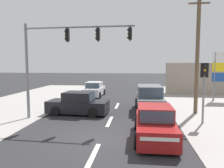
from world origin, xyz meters
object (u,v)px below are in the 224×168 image
at_px(pedestal_signal_right_kerb, 204,83).
at_px(sedan_kerbside_parked, 78,104).
at_px(traffic_signal_mast, 62,50).
at_px(shopping_plaza_sign, 224,69).
at_px(sedan_oncoming_near, 94,90).
at_px(suv_crossing_left, 149,99).
at_px(utility_pole_midground_right, 198,48).
at_px(sedan_oncoming_mid, 155,124).

xyz_separation_m(pedestal_signal_right_kerb, sedan_kerbside_parked, (-7.93, 1.56, -1.71)).
xyz_separation_m(traffic_signal_mast, shopping_plaza_sign, (12.62, 8.39, -1.37)).
bearing_deg(pedestal_signal_right_kerb, shopping_plaza_sign, 63.32).
bearing_deg(traffic_signal_mast, shopping_plaza_sign, 33.61).
relative_size(sedan_oncoming_near, suv_crossing_left, 0.93).
distance_m(traffic_signal_mast, pedestal_signal_right_kerb, 8.64).
distance_m(utility_pole_midground_right, sedan_oncoming_near, 12.02).
bearing_deg(pedestal_signal_right_kerb, sedan_kerbside_parked, 168.88).
height_order(utility_pole_midground_right, shopping_plaza_sign, utility_pole_midground_right).
relative_size(sedan_oncoming_near, sedan_kerbside_parked, 0.98).
xyz_separation_m(utility_pole_midground_right, sedan_oncoming_near, (-8.72, 7.30, -3.87)).
bearing_deg(utility_pole_midground_right, suv_crossing_left, 171.59).
relative_size(shopping_plaza_sign, sedan_oncoming_mid, 1.08).
height_order(traffic_signal_mast, sedan_kerbside_parked, traffic_signal_mast).
distance_m(utility_pole_midground_right, shopping_plaza_sign, 7.10).
relative_size(utility_pole_midground_right, sedan_oncoming_mid, 2.05).
distance_m(pedestal_signal_right_kerb, suv_crossing_left, 4.55).
bearing_deg(shopping_plaza_sign, utility_pole_midground_right, -124.66).
bearing_deg(utility_pole_midground_right, sedan_kerbside_parked, -172.31).
relative_size(utility_pole_midground_right, shopping_plaza_sign, 1.89).
distance_m(traffic_signal_mast, sedan_oncoming_mid, 7.15).
distance_m(shopping_plaza_sign, sedan_oncoming_near, 12.96).
height_order(pedestal_signal_right_kerb, shopping_plaza_sign, shopping_plaza_sign).
relative_size(shopping_plaza_sign, sedan_kerbside_parked, 1.06).
relative_size(traffic_signal_mast, sedan_oncoming_near, 1.61).
height_order(pedestal_signal_right_kerb, sedan_oncoming_near, pedestal_signal_right_kerb).
xyz_separation_m(sedan_oncoming_near, sedan_kerbside_parked, (0.52, -8.41, 0.00)).
bearing_deg(sedan_oncoming_mid, suv_crossing_left, 89.22).
height_order(utility_pole_midground_right, sedan_kerbside_parked, utility_pole_midground_right).
xyz_separation_m(traffic_signal_mast, sedan_kerbside_parked, (0.49, 1.59, -3.65)).
height_order(utility_pole_midground_right, pedestal_signal_right_kerb, utility_pole_midground_right).
relative_size(traffic_signal_mast, shopping_plaza_sign, 1.50).
distance_m(sedan_kerbside_parked, sedan_oncoming_mid, 6.68).
height_order(shopping_plaza_sign, sedan_oncoming_mid, shopping_plaza_sign).
height_order(sedan_kerbside_parked, sedan_oncoming_mid, same).
bearing_deg(sedan_kerbside_parked, traffic_signal_mast, -107.02).
bearing_deg(suv_crossing_left, pedestal_signal_right_kerb, -47.01).
height_order(pedestal_signal_right_kerb, sedan_kerbside_parked, pedestal_signal_right_kerb).
xyz_separation_m(traffic_signal_mast, sedan_oncoming_near, (-0.04, 10.01, -3.65)).
relative_size(shopping_plaza_sign, suv_crossing_left, 1.01).
bearing_deg(sedan_oncoming_mid, shopping_plaza_sign, 57.49).
distance_m(sedan_oncoming_near, suv_crossing_left, 8.80).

